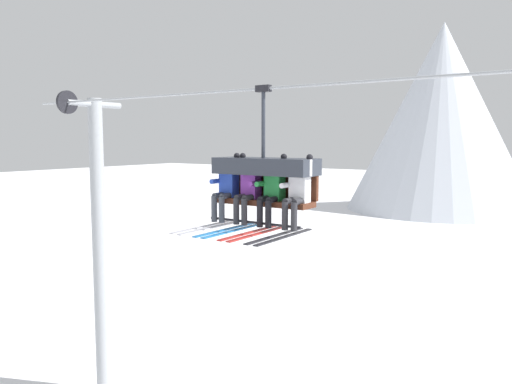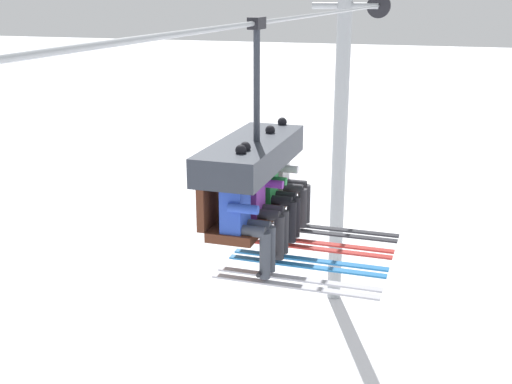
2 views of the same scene
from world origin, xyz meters
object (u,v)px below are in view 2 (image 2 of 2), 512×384
skier_purple (262,199)px  skier_green (275,185)px  lift_tower_far (340,150)px  skier_white (287,174)px  skier_blue (247,214)px  chairlift_chair (250,166)px

skier_purple → skier_green: size_ratio=1.00×
lift_tower_far → skier_purple: size_ratio=4.69×
skier_purple → skier_white: 1.03m
lift_tower_far → skier_white: 8.90m
skier_green → lift_tower_far: bearing=5.7°
lift_tower_far → skier_blue: bearing=-174.8°
skier_green → chairlift_chair: bearing=140.4°
skier_blue → skier_purple: bearing=0.0°
skier_white → skier_green: bearing=180.0°
skier_purple → skier_blue: bearing=180.0°
chairlift_chair → skier_white: size_ratio=1.44×
chairlift_chair → skier_white: bearing=-15.6°
skier_blue → skier_purple: same height
chairlift_chair → skier_purple: size_ratio=1.44×
lift_tower_far → skier_purple: bearing=-174.6°
lift_tower_far → skier_blue: size_ratio=4.69×
skier_green → skier_white: (0.51, 0.00, 0.00)m
skier_blue → skier_white: size_ratio=1.00×
chairlift_chair → skier_blue: (-0.76, -0.21, -0.28)m
chairlift_chair → skier_white: (0.77, -0.21, -0.28)m
lift_tower_far → skier_green: lift_tower_far is taller
skier_purple → skier_white: bearing=0.0°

